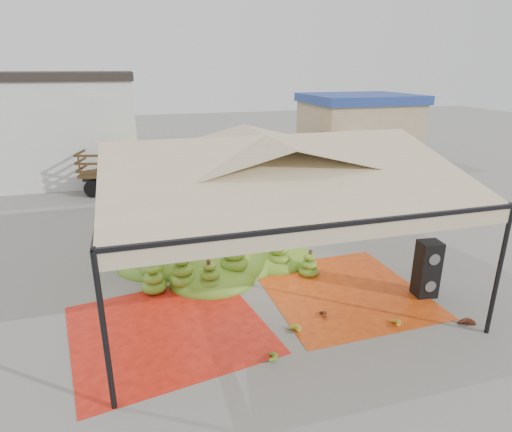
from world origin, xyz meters
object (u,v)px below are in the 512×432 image
object	(u,v)px
banana_heap	(220,241)
truck_left	(154,165)
speaker_stack	(427,269)
truck_right	(320,151)
vendor	(268,211)

from	to	relation	value
banana_heap	truck_left	size ratio (longest dim) A/B	0.98
banana_heap	truck_left	world-z (taller)	truck_left
banana_heap	speaker_stack	distance (m)	5.84
truck_left	truck_right	distance (m)	8.55
speaker_stack	vendor	distance (m)	6.02
vendor	speaker_stack	bearing A→B (deg)	93.52
banana_heap	vendor	distance (m)	2.92
vendor	truck_right	size ratio (longest dim) A/B	0.22
truck_left	truck_right	bearing A→B (deg)	15.58
vendor	truck_right	xyz separation A→B (m)	(5.04, 6.73, 0.66)
banana_heap	truck_right	distance (m)	11.31
banana_heap	truck_right	bearing A→B (deg)	50.46
truck_left	truck_right	world-z (taller)	truck_right
truck_right	banana_heap	bearing A→B (deg)	-139.53
vendor	truck_right	bearing A→B (deg)	-148.25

